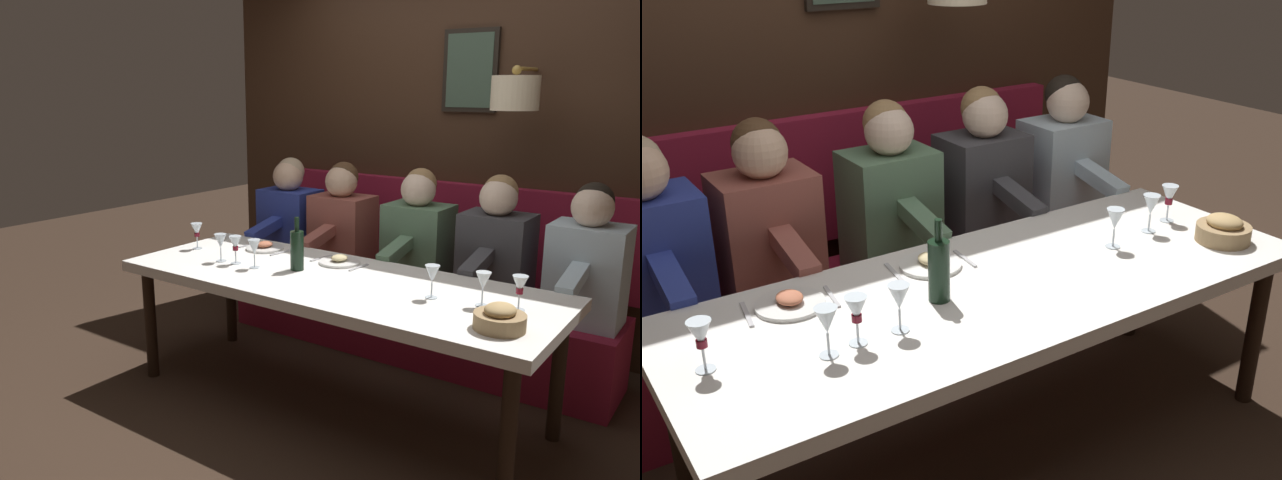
# 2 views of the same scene
# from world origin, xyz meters

# --- Properties ---
(ground_plane) EXTENTS (12.00, 12.00, 0.00)m
(ground_plane) POSITION_xyz_m (0.00, 0.00, 0.00)
(ground_plane) COLOR #332319
(dining_table) EXTENTS (0.90, 2.42, 0.74)m
(dining_table) POSITION_xyz_m (0.00, 0.00, 0.68)
(dining_table) COLOR white
(dining_table) RESTS_ON ground_plane
(banquette_bench) EXTENTS (0.52, 2.62, 0.45)m
(banquette_bench) POSITION_xyz_m (0.89, 0.00, 0.23)
(banquette_bench) COLOR maroon
(banquette_bench) RESTS_ON ground_plane
(back_wall_panel) EXTENTS (0.59, 3.82, 2.90)m
(back_wall_panel) POSITION_xyz_m (1.46, -0.01, 1.37)
(back_wall_panel) COLOR #382316
(back_wall_panel) RESTS_ON ground_plane
(diner_nearest) EXTENTS (0.60, 0.40, 0.79)m
(diner_nearest) POSITION_xyz_m (0.88, -1.08, 0.82)
(diner_nearest) COLOR silver
(diner_nearest) RESTS_ON banquette_bench
(diner_near) EXTENTS (0.60, 0.40, 0.79)m
(diner_near) POSITION_xyz_m (0.88, -0.56, 0.82)
(diner_near) COLOR #3D3D42
(diner_near) RESTS_ON banquette_bench
(diner_middle) EXTENTS (0.60, 0.40, 0.79)m
(diner_middle) POSITION_xyz_m (0.88, -0.04, 0.82)
(diner_middle) COLOR #567A5B
(diner_middle) RESTS_ON banquette_bench
(diner_far) EXTENTS (0.60, 0.40, 0.79)m
(diner_far) POSITION_xyz_m (0.88, 0.54, 0.82)
(diner_far) COLOR #934C42
(diner_far) RESTS_ON banquette_bench
(diner_farthest) EXTENTS (0.60, 0.40, 0.79)m
(diner_farthest) POSITION_xyz_m (0.88, 1.00, 0.82)
(diner_farthest) COLOR #283893
(diner_farthest) RESTS_ON banquette_bench
(place_setting_0) EXTENTS (0.24, 0.32, 0.05)m
(place_setting_0) POSITION_xyz_m (0.25, 0.14, 0.75)
(place_setting_0) COLOR white
(place_setting_0) RESTS_ON dining_table
(place_setting_1) EXTENTS (0.24, 0.33, 0.05)m
(place_setting_1) POSITION_xyz_m (0.25, 0.70, 0.75)
(place_setting_1) COLOR silver
(place_setting_1) RESTS_ON dining_table
(wine_glass_0) EXTENTS (0.07, 0.07, 0.16)m
(wine_glass_0) POSITION_xyz_m (-0.12, 0.73, 0.86)
(wine_glass_0) COLOR silver
(wine_glass_0) RESTS_ON dining_table
(wine_glass_1) EXTENTS (0.07, 0.07, 0.16)m
(wine_glass_1) POSITION_xyz_m (-0.10, 0.47, 0.86)
(wine_glass_1) COLOR silver
(wine_glass_1) RESTS_ON dining_table
(wine_glass_2) EXTENTS (0.07, 0.07, 0.16)m
(wine_glass_2) POSITION_xyz_m (-0.10, 0.62, 0.86)
(wine_glass_2) COLOR silver
(wine_glass_2) RESTS_ON dining_table
(wine_glass_3) EXTENTS (0.07, 0.07, 0.16)m
(wine_glass_3) POSITION_xyz_m (0.07, -0.97, 0.86)
(wine_glass_3) COLOR silver
(wine_glass_3) RESTS_ON dining_table
(wine_glass_4) EXTENTS (0.07, 0.07, 0.16)m
(wine_glass_4) POSITION_xyz_m (0.03, -0.82, 0.86)
(wine_glass_4) COLOR silver
(wine_glass_4) RESTS_ON dining_table
(wine_glass_5) EXTENTS (0.07, 0.07, 0.16)m
(wine_glass_5) POSITION_xyz_m (0.00, -0.57, 0.86)
(wine_glass_5) COLOR silver
(wine_glass_5) RESTS_ON dining_table
(wine_glass_6) EXTENTS (0.07, 0.07, 0.16)m
(wine_glass_6) POSITION_xyz_m (0.01, 1.06, 0.86)
(wine_glass_6) COLOR silver
(wine_glass_6) RESTS_ON dining_table
(wine_bottle) EXTENTS (0.08, 0.08, 0.30)m
(wine_bottle) POSITION_xyz_m (0.01, 0.25, 0.86)
(wine_bottle) COLOR black
(wine_bottle) RESTS_ON dining_table
(bread_bowl) EXTENTS (0.22, 0.22, 0.12)m
(bread_bowl) POSITION_xyz_m (-0.21, -0.99, 0.79)
(bread_bowl) COLOR #9E7F56
(bread_bowl) RESTS_ON dining_table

